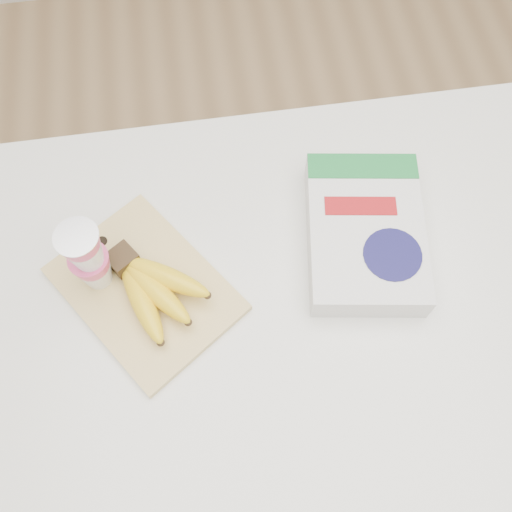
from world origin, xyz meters
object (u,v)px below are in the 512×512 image
(table, at_px, (280,366))
(bananas, at_px, (152,287))
(yogurt_stack, at_px, (88,257))
(cutting_board, at_px, (145,289))
(cereal_box, at_px, (365,233))

(table, height_order, bananas, bananas)
(table, height_order, yogurt_stack, yogurt_stack)
(table, height_order, cutting_board, cutting_board)
(cutting_board, distance_m, cereal_box, 0.41)
(cutting_board, relative_size, bananas, 1.54)
(yogurt_stack, bearing_deg, table, -14.14)
(table, relative_size, bananas, 6.20)
(cutting_board, height_order, bananas, bananas)
(table, relative_size, yogurt_stack, 7.61)
(bananas, height_order, cereal_box, bananas)
(cutting_board, height_order, yogurt_stack, yogurt_stack)
(cutting_board, xyz_separation_m, cereal_box, (0.41, 0.04, 0.03))
(cereal_box, bearing_deg, bananas, -163.46)
(yogurt_stack, xyz_separation_m, cereal_box, (0.48, 0.01, -0.07))
(bananas, bearing_deg, cereal_box, 7.79)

